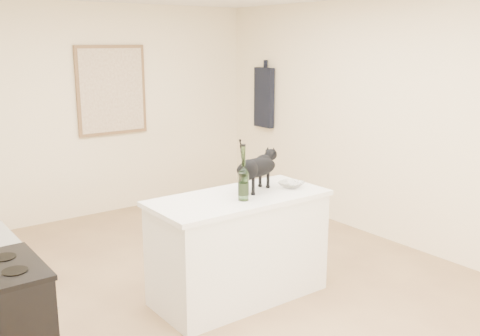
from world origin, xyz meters
name	(u,v)px	position (x,y,z in m)	size (l,w,h in m)	color
floor	(216,291)	(0.00, 0.00, 0.00)	(5.50, 5.50, 0.00)	tan
wall_back	(89,112)	(0.00, 2.75, 1.30)	(4.50, 4.50, 0.00)	#F5E3BD
wall_right	(389,122)	(2.25, 0.00, 1.30)	(5.50, 5.50, 0.00)	#F5E3BD
island_base	(239,249)	(0.10, -0.20, 0.43)	(1.44, 0.67, 0.86)	white
island_top	(239,198)	(0.10, -0.20, 0.88)	(1.50, 0.70, 0.04)	white
artwork_frame	(112,90)	(0.30, 2.72, 1.55)	(0.90, 0.03, 1.10)	brown
artwork_canvas	(112,90)	(0.30, 2.70, 1.55)	(0.82, 0.00, 1.02)	beige
hanging_garment	(264,98)	(2.19, 2.05, 1.40)	(0.08, 0.34, 0.80)	black
black_cat	(256,170)	(0.31, -0.17, 1.08)	(0.52, 0.16, 0.37)	black
wine_bottle	(243,176)	(0.06, -0.32, 1.10)	(0.09, 0.09, 0.40)	#255421
glass_bowl	(291,185)	(0.62, -0.27, 0.93)	(0.21, 0.21, 0.05)	silver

